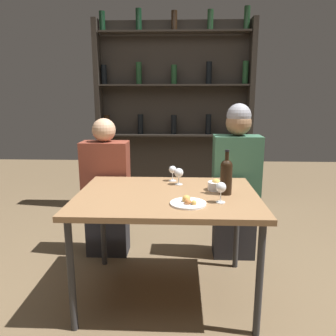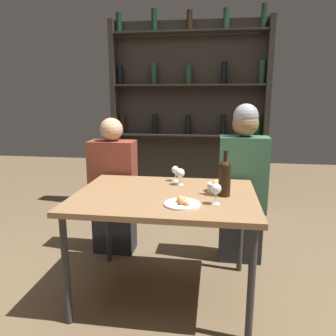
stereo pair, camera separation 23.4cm
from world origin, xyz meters
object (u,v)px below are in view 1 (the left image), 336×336
(wine_glass_0, at_px, (221,188))
(seated_person_left, at_px, (107,192))
(seated_person_right, at_px, (236,184))
(food_plate_0, at_px, (188,202))
(wine_glass_2, at_px, (179,173))
(wine_bottle, at_px, (226,175))
(snack_bowl, at_px, (216,185))
(wine_glass_1, at_px, (173,170))

(wine_glass_0, xyz_separation_m, seated_person_left, (-0.91, 0.79, -0.28))
(seated_person_right, bearing_deg, food_plate_0, -117.42)
(wine_glass_2, bearing_deg, seated_person_left, 149.68)
(food_plate_0, bearing_deg, wine_glass_0, 10.73)
(wine_glass_0, height_order, wine_glass_2, wine_glass_0)
(seated_person_left, bearing_deg, wine_bottle, -32.21)
(wine_glass_2, distance_m, snack_bowl, 0.30)
(wine_glass_2, distance_m, food_plate_0, 0.47)
(wine_glass_1, xyz_separation_m, seated_person_left, (-0.60, 0.27, -0.27))
(wine_glass_0, xyz_separation_m, food_plate_0, (-0.21, -0.04, -0.08))
(wine_glass_0, relative_size, wine_glass_2, 1.05)
(wine_glass_1, relative_size, food_plate_0, 0.54)
(wine_glass_2, bearing_deg, food_plate_0, -82.23)
(snack_bowl, relative_size, seated_person_left, 0.09)
(food_plate_0, distance_m, seated_person_right, 0.94)
(food_plate_0, relative_size, seated_person_left, 0.18)
(wine_glass_1, relative_size, wine_glass_2, 0.96)
(wine_glass_0, bearing_deg, snack_bowl, 90.27)
(snack_bowl, bearing_deg, seated_person_left, 150.57)
(wine_glass_0, xyz_separation_m, wine_glass_1, (-0.32, 0.52, -0.01))
(snack_bowl, height_order, seated_person_right, seated_person_right)
(snack_bowl, xyz_separation_m, seated_person_left, (-0.91, 0.51, -0.22))
(food_plate_0, relative_size, snack_bowl, 1.97)
(food_plate_0, bearing_deg, wine_bottle, 40.52)
(wine_bottle, relative_size, seated_person_right, 0.23)
(snack_bowl, height_order, seated_person_left, seated_person_left)
(wine_glass_2, height_order, seated_person_left, seated_person_left)
(seated_person_left, bearing_deg, wine_glass_0, -41.02)
(wine_glass_2, distance_m, seated_person_right, 0.65)
(wine_glass_0, height_order, wine_glass_1, wine_glass_0)
(wine_bottle, height_order, wine_glass_0, wine_bottle)
(wine_bottle, relative_size, wine_glass_2, 2.42)
(wine_glass_1, relative_size, seated_person_right, 0.09)
(seated_person_left, bearing_deg, snack_bowl, -29.43)
(wine_bottle, distance_m, wine_glass_0, 0.20)
(wine_glass_1, bearing_deg, seated_person_right, 26.55)
(wine_bottle, distance_m, wine_glass_2, 0.40)
(wine_bottle, xyz_separation_m, food_plate_0, (-0.26, -0.22, -0.12))
(wine_bottle, bearing_deg, wine_glass_0, -106.79)
(snack_bowl, bearing_deg, wine_bottle, -59.29)
(food_plate_0, height_order, snack_bowl, snack_bowl)
(wine_glass_1, bearing_deg, wine_glass_2, -65.01)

